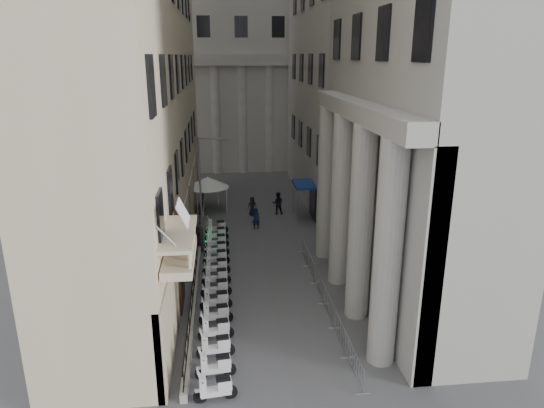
{
  "coord_description": "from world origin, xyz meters",
  "views": [
    {
      "loc": [
        -2.54,
        -12.08,
        13.05
      ],
      "look_at": [
        0.41,
        15.6,
        4.5
      ],
      "focal_mm": 32.0,
      "sensor_mm": 36.0,
      "label": 1
    }
  ],
  "objects": [
    {
      "name": "scooter_11",
      "position": [
        -3.04,
        20.0,
        0.0
      ],
      "size": [
        1.45,
        0.72,
        1.5
      ],
      "primitive_type": null,
      "rotation": [
        0.0,
        0.0,
        1.69
      ],
      "color": "silver",
      "rests_on": "ground"
    },
    {
      "name": "scooter_12",
      "position": [
        -3.04,
        21.45,
        0.0
      ],
      "size": [
        1.45,
        0.72,
        1.5
      ],
      "primitive_type": null,
      "rotation": [
        0.0,
        0.0,
        1.69
      ],
      "color": "silver",
      "rests_on": "ground"
    },
    {
      "name": "scooter_6",
      "position": [
        -3.04,
        12.77,
        0.0
      ],
      "size": [
        1.45,
        0.72,
        1.5
      ],
      "primitive_type": null,
      "rotation": [
        0.0,
        0.0,
        1.69
      ],
      "color": "silver",
      "rests_on": "ground"
    },
    {
      "name": "scooter_2",
      "position": [
        -3.04,
        6.98,
        0.0
      ],
      "size": [
        1.45,
        0.72,
        1.5
      ],
      "primitive_type": null,
      "rotation": [
        0.0,
        0.0,
        1.69
      ],
      "color": "silver",
      "rests_on": "ground"
    },
    {
      "name": "barrier_0",
      "position": [
        2.83,
        5.0,
        0.0
      ],
      "size": [
        0.6,
        2.4,
        1.1
      ],
      "primitive_type": null,
      "color": "#9D9FA4",
      "rests_on": "ground"
    },
    {
      "name": "security_tent",
      "position": [
        -3.37,
        28.73,
        2.5
      ],
      "size": [
        3.69,
        3.69,
        2.99
      ],
      "color": "silver",
      "rests_on": "ground"
    },
    {
      "name": "scooter_4",
      "position": [
        -3.04,
        9.88,
        0.0
      ],
      "size": [
        1.45,
        0.72,
        1.5
      ],
      "primitive_type": null,
      "rotation": [
        0.0,
        0.0,
        1.69
      ],
      "color": "silver",
      "rests_on": "ground"
    },
    {
      "name": "scooter_8",
      "position": [
        -3.04,
        15.66,
        0.0
      ],
      "size": [
        1.45,
        0.72,
        1.5
      ],
      "primitive_type": null,
      "rotation": [
        0.0,
        0.0,
        1.69
      ],
      "color": "silver",
      "rests_on": "ground"
    },
    {
      "name": "blue_awning",
      "position": [
        4.15,
        26.0,
        0.0
      ],
      "size": [
        1.6,
        3.0,
        3.0
      ],
      "primitive_type": null,
      "color": "navy",
      "rests_on": "ground"
    },
    {
      "name": "street_lamp",
      "position": [
        -3.95,
        23.83,
        4.28
      ],
      "size": [
        2.3,
        0.86,
        7.26
      ],
      "rotation": [
        0.0,
        0.0,
        -0.3
      ],
      "color": "#909398",
      "rests_on": "ground"
    },
    {
      "name": "barrier_4",
      "position": [
        2.83,
        15.0,
        0.0
      ],
      "size": [
        0.6,
        2.4,
        1.1
      ],
      "primitive_type": null,
      "color": "#9D9FA4",
      "rests_on": "ground"
    },
    {
      "name": "flag",
      "position": [
        -4.0,
        5.0,
        0.0
      ],
      "size": [
        1.0,
        1.4,
        8.2
      ],
      "primitive_type": null,
      "color": "#9E0C11",
      "rests_on": "ground"
    },
    {
      "name": "scooter_7",
      "position": [
        -3.04,
        14.22,
        0.0
      ],
      "size": [
        1.45,
        0.72,
        1.5
      ],
      "primitive_type": null,
      "rotation": [
        0.0,
        0.0,
        1.69
      ],
      "color": "silver",
      "rests_on": "ground"
    },
    {
      "name": "info_kiosk",
      "position": [
        -4.19,
        19.78,
        0.9
      ],
      "size": [
        0.54,
        0.87,
        1.77
      ],
      "rotation": [
        0.0,
        0.0,
        0.38
      ],
      "color": "black",
      "rests_on": "ground"
    },
    {
      "name": "pedestrian_c",
      "position": [
        -0.05,
        27.1,
        0.81
      ],
      "size": [
        0.88,
        0.66,
        1.62
      ],
      "primitive_type": "imported",
      "rotation": [
        0.0,
        0.0,
        3.33
      ],
      "color": "black",
      "rests_on": "ground"
    },
    {
      "name": "far_building",
      "position": [
        0.0,
        48.0,
        15.0
      ],
      "size": [
        22.0,
        10.0,
        30.0
      ],
      "primitive_type": "cube",
      "color": "#BAB8B0",
      "rests_on": "ground"
    },
    {
      "name": "barrier_5",
      "position": [
        2.83,
        17.5,
        0.0
      ],
      "size": [
        0.6,
        2.4,
        1.1
      ],
      "primitive_type": null,
      "color": "#9D9FA4",
      "rests_on": "ground"
    },
    {
      "name": "pedestrian_b",
      "position": [
        2.14,
        27.24,
        0.97
      ],
      "size": [
        1.0,
        0.81,
        1.93
      ],
      "primitive_type": "imported",
      "rotation": [
        0.0,
        0.0,
        3.05
      ],
      "color": "black",
      "rests_on": "ground"
    },
    {
      "name": "barrier_3",
      "position": [
        2.83,
        12.5,
        0.0
      ],
      "size": [
        0.6,
        2.4,
        1.1
      ],
      "primitive_type": null,
      "color": "#9D9FA4",
      "rests_on": "ground"
    },
    {
      "name": "scooter_13",
      "position": [
        -3.04,
        22.9,
        0.0
      ],
      "size": [
        1.45,
        0.72,
        1.5
      ],
      "primitive_type": null,
      "rotation": [
        0.0,
        0.0,
        1.69
      ],
      "color": "silver",
      "rests_on": "ground"
    },
    {
      "name": "barrier_1",
      "position": [
        2.83,
        7.5,
        0.0
      ],
      "size": [
        0.6,
        2.4,
        1.1
      ],
      "primitive_type": null,
      "color": "#9D9FA4",
      "rests_on": "ground"
    },
    {
      "name": "barrier_2",
      "position": [
        2.83,
        10.0,
        0.0
      ],
      "size": [
        0.6,
        2.4,
        1.1
      ],
      "primitive_type": null,
      "color": "#9D9FA4",
      "rests_on": "ground"
    },
    {
      "name": "scooter_9",
      "position": [
        -3.04,
        17.11,
        0.0
      ],
      "size": [
        1.45,
        0.72,
        1.5
      ],
      "primitive_type": null,
      "rotation": [
        0.0,
        0.0,
        1.69
      ],
      "color": "silver",
      "rests_on": "ground"
    },
    {
      "name": "scooter_0",
      "position": [
        -3.04,
        4.09,
        0.0
      ],
      "size": [
        1.45,
        0.72,
        1.5
      ],
      "primitive_type": null,
      "rotation": [
        0.0,
        0.0,
        1.69
      ],
      "color": "silver",
      "rests_on": "ground"
    },
    {
      "name": "scooter_3",
      "position": [
        -3.04,
        8.43,
        0.0
      ],
      "size": [
        1.45,
        0.72,
        1.5
      ],
      "primitive_type": null,
      "rotation": [
        0.0,
        0.0,
        1.69
      ],
      "color": "silver",
      "rests_on": "ground"
    },
    {
      "name": "scooter_10",
      "position": [
        -3.04,
        18.56,
        0.0
      ],
      "size": [
        1.45,
        0.72,
        1.5
      ],
      "primitive_type": null,
      "rotation": [
        0.0,
        0.0,
        1.69
      ],
      "color": "silver",
      "rests_on": "ground"
    },
    {
      "name": "iron_fence",
      "position": [
        -4.3,
        18.0,
        0.0
      ],
      "size": [
        0.3,
        28.0,
        1.4
      ],
      "primitive_type": null,
      "color": "black",
      "rests_on": "ground"
    },
    {
      "name": "pedestrian_a",
      "position": [
        0.0,
        23.68,
        0.86
      ],
      "size": [
        0.7,
        0.54,
        1.72
      ],
      "primitive_type": "imported",
      "rotation": [
        0.0,
        0.0,
        3.37
      ],
      "color": "#0E1738",
      "rests_on": "ground"
    },
    {
      "name": "scooter_1",
      "position": [
        -3.04,
        5.54,
        0.0
      ],
      "size": [
        1.45,
        0.72,
        1.5
      ],
      "primitive_type": null,
      "rotation": [
        0.0,
        0.0,
        1.69
      ],
      "color": "silver",
      "rests_on": "ground"
    },
    {
      "name": "scooter_5",
      "position": [
        -3.04,
        11.32,
        0.0
      ],
      "size": [
        1.45,
        0.72,
        1.5
      ],
      "primitive_type": null,
      "rotation": [
        0.0,
        0.0,
        1.69
      ],
      "color": "silver",
      "rests_on": "ground"
    }
  ]
}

